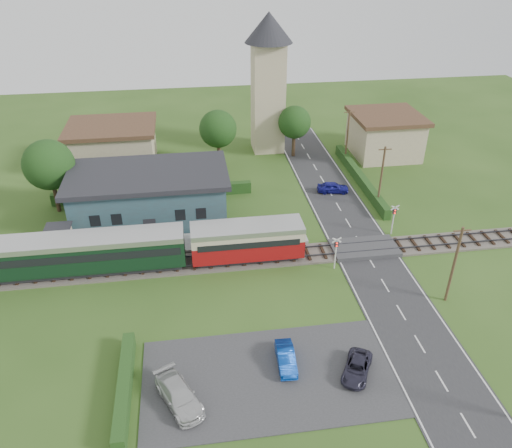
{
  "coord_description": "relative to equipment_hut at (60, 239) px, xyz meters",
  "views": [
    {
      "loc": [
        -5.73,
        -35.3,
        26.38
      ],
      "look_at": [
        -0.04,
        4.0,
        2.57
      ],
      "focal_mm": 35.0,
      "sensor_mm": 36.0,
      "label": 1
    }
  ],
  "objects": [
    {
      "name": "car_park_silver",
      "position": [
        10.5,
        -18.46,
        -1.01
      ],
      "size": [
        3.61,
        4.87,
        1.31
      ],
      "primitive_type": "imported",
      "rotation": [
        0.0,
        0.0,
        0.45
      ],
      "color": "silver",
      "rests_on": "car_park"
    },
    {
      "name": "equipment_hut",
      "position": [
        0.0,
        0.0,
        0.0
      ],
      "size": [
        2.3,
        2.3,
        2.55
      ],
      "color": "#BFAC8A",
      "rests_on": "platform"
    },
    {
      "name": "car_park",
      "position": [
        16.5,
        -17.2,
        -1.71
      ],
      "size": [
        17.0,
        9.0,
        0.08
      ],
      "primitive_type": "cube",
      "color": "#333335",
      "rests_on": "ground"
    },
    {
      "name": "crossing_signal_far",
      "position": [
        31.6,
        -0.81,
        0.39
      ],
      "size": [
        0.84,
        0.28,
        3.28
      ],
      "color": "silver",
      "rests_on": "ground"
    },
    {
      "name": "hedge_roadside",
      "position": [
        32.2,
        10.8,
        -1.15
      ],
      "size": [
        0.8,
        18.0,
        1.2
      ],
      "primitive_type": "cube",
      "color": "#193814",
      "rests_on": "ground"
    },
    {
      "name": "platform",
      "position": [
        8.0,
        0.0,
        -1.52
      ],
      "size": [
        30.0,
        3.0,
        0.45
      ],
      "primitive_type": "cube",
      "color": "gray",
      "rests_on": "ground"
    },
    {
      "name": "tree_a",
      "position": [
        -2.0,
        8.8,
        3.63
      ],
      "size": [
        5.2,
        5.2,
        8.0
      ],
      "color": "#332316",
      "rests_on": "ground"
    },
    {
      "name": "car_park_blue",
      "position": [
        17.89,
        -16.21,
        -1.11
      ],
      "size": [
        1.33,
        3.46,
        1.12
      ],
      "primitive_type": "imported",
      "rotation": [
        0.0,
        0.0,
        -0.04
      ],
      "color": "#083598",
      "rests_on": "car_park"
    },
    {
      "name": "house_west",
      "position": [
        3.0,
        19.8,
        1.04
      ],
      "size": [
        10.8,
        8.8,
        5.5
      ],
      "color": "tan",
      "rests_on": "ground"
    },
    {
      "name": "railway_track",
      "position": [
        18.0,
        -3.2,
        -1.64
      ],
      "size": [
        76.0,
        3.2,
        0.49
      ],
      "color": "#4C443D",
      "rests_on": "ground"
    },
    {
      "name": "streetlamp_east",
      "position": [
        34.0,
        21.8,
        1.29
      ],
      "size": [
        0.3,
        0.3,
        5.15
      ],
      "color": "#3F3F47",
      "rests_on": "ground"
    },
    {
      "name": "tree_c",
      "position": [
        26.0,
        19.8,
        2.91
      ],
      "size": [
        4.2,
        4.2,
        6.78
      ],
      "color": "#332316",
      "rests_on": "ground"
    },
    {
      "name": "church_tower",
      "position": [
        23.0,
        22.8,
        8.48
      ],
      "size": [
        6.0,
        6.0,
        17.6
      ],
      "color": "#BFAC8A",
      "rests_on": "ground"
    },
    {
      "name": "car_park_dark",
      "position": [
        22.5,
        -17.73,
        -1.17
      ],
      "size": [
        3.17,
        3.91,
        0.99
      ],
      "primitive_type": "imported",
      "rotation": [
        0.0,
        0.0,
        -0.51
      ],
      "color": "#272536",
      "rests_on": "car_park"
    },
    {
      "name": "hedge_station",
      "position": [
        8.0,
        10.3,
        -1.1
      ],
      "size": [
        22.0,
        0.8,
        1.3
      ],
      "primitive_type": "cube",
      "color": "#193814",
      "rests_on": "ground"
    },
    {
      "name": "utility_pole_b",
      "position": [
        32.2,
        -11.2,
        1.88
      ],
      "size": [
        1.4,
        0.22,
        7.0
      ],
      "color": "#473321",
      "rests_on": "ground"
    },
    {
      "name": "crossing_deck",
      "position": [
        28.0,
        -3.2,
        -1.52
      ],
      "size": [
        6.2,
        3.4,
        0.45
      ],
      "primitive_type": "cube",
      "color": "#333335",
      "rests_on": "ground"
    },
    {
      "name": "utility_pole_c",
      "position": [
        32.2,
        4.8,
        1.88
      ],
      "size": [
        1.4,
        0.22,
        7.0
      ],
      "color": "#473321",
      "rests_on": "ground"
    },
    {
      "name": "tree_b",
      "position": [
        16.0,
        17.8,
        3.27
      ],
      "size": [
        4.6,
        4.6,
        7.34
      ],
      "color": "#332316",
      "rests_on": "ground"
    },
    {
      "name": "train",
      "position": [
        0.1,
        -3.2,
        0.43
      ],
      "size": [
        43.2,
        2.9,
        3.4
      ],
      "color": "#232328",
      "rests_on": "ground"
    },
    {
      "name": "utility_pole_d",
      "position": [
        32.2,
        16.8,
        1.88
      ],
      "size": [
        1.4,
        0.22,
        7.0
      ],
      "color": "#473321",
      "rests_on": "ground"
    },
    {
      "name": "house_east",
      "position": [
        38.0,
        18.8,
        1.05
      ],
      "size": [
        8.8,
        8.8,
        5.5
      ],
      "color": "tan",
      "rests_on": "ground"
    },
    {
      "name": "crossing_signal_near",
      "position": [
        24.4,
        -5.61,
        0.39
      ],
      "size": [
        0.84,
        0.28,
        3.28
      ],
      "color": "silver",
      "rests_on": "ground"
    },
    {
      "name": "ground",
      "position": [
        18.0,
        -5.2,
        -1.75
      ],
      "size": [
        120.0,
        120.0,
        0.0
      ],
      "primitive_type": "plane",
      "color": "#2D4C19"
    },
    {
      "name": "road",
      "position": [
        28.0,
        -5.2,
        -1.72
      ],
      "size": [
        6.0,
        70.0,
        0.05
      ],
      "primitive_type": "cube",
      "color": "#28282B",
      "rests_on": "ground"
    },
    {
      "name": "pedestrian_far",
      "position": [
        1.52,
        -0.61,
        -0.32
      ],
      "size": [
        0.87,
        1.05,
        1.96
      ],
      "primitive_type": "imported",
      "rotation": [
        0.0,
        0.0,
        1.72
      ],
      "color": "gray",
      "rests_on": "platform"
    },
    {
      "name": "station_building",
      "position": [
        8.0,
        5.79,
        0.95
      ],
      "size": [
        16.0,
        9.0,
        5.3
      ],
      "color": "#315966",
      "rests_on": "ground"
    },
    {
      "name": "streetlamp_west",
      "position": [
        -4.0,
        14.8,
        1.29
      ],
      "size": [
        0.3,
        0.3,
        5.15
      ],
      "color": "#3F3F47",
      "rests_on": "ground"
    },
    {
      "name": "pedestrian_near",
      "position": [
        15.96,
        -0.22,
        -0.54
      ],
      "size": [
        0.6,
        0.45,
        1.52
      ],
      "primitive_type": "imported",
      "rotation": [
        0.0,
        0.0,
        2.98
      ],
      "color": "gray",
      "rests_on": "platform"
    },
    {
      "name": "car_on_road",
      "position": [
        28.3,
        8.77,
        -1.09
      ],
      "size": [
        3.76,
        2.0,
        1.22
      ],
      "primitive_type": "imported",
      "rotation": [
        0.0,
        0.0,
        1.41
      ],
      "color": "navy",
      "rests_on": "road"
    },
    {
      "name": "hedge_carpark",
      "position": [
        7.0,
        -17.2,
        -1.15
      ],
      "size": [
        0.8,
        9.0,
        1.2
      ],
      "primitive_type": "cube",
      "color": "#193814",
      "rests_on": "ground"
    }
  ]
}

